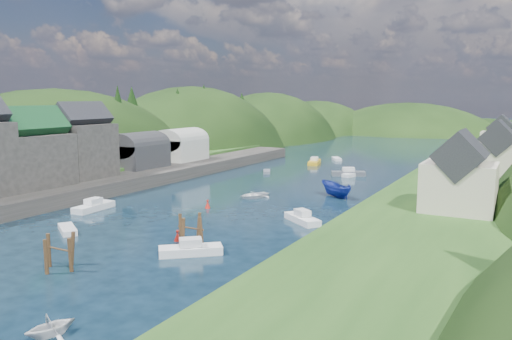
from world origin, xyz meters
The scene contains 14 objects.
ground centered at (0.00, 50.00, 0.00)m, with size 600.00×600.00×0.00m, color black.
hillside_left centered at (-45.00, 75.00, -8.03)m, with size 44.00×245.56×52.00m.
far_hills centered at (1.22, 174.01, -10.80)m, with size 103.00×68.00×44.00m.
hill_trees centered at (0.21, 64.42, 11.14)m, with size 91.53×153.20×12.78m.
quay_left centered at (-24.00, 20.00, 1.00)m, with size 12.00×110.00×2.00m, color #2D2B28.
terrace_left_grass centered at (-31.00, 20.00, 1.25)m, with size 12.00×110.00×2.50m, color #234719.
boat_sheds centered at (-26.00, 39.00, 5.27)m, with size 7.00×21.00×7.50m.
terrace_right centered at (25.00, 40.00, 1.20)m, with size 16.00×120.00×2.40m, color #234719.
right_bank_cottages centered at (28.00, 48.33, 5.84)m, with size 9.00×59.24×8.41m.
piling_cluster_near centered at (0.00, -5.24, 1.15)m, with size 3.10×2.90×3.45m.
piling_cluster_far centered at (5.74, 4.95, 1.26)m, with size 2.90×2.74×3.67m.
channel_buoy_near centered at (3.36, 5.96, 0.48)m, with size 0.70×0.70×1.10m.
channel_buoy_far centered at (-2.36, 19.52, 0.48)m, with size 0.70×0.70×1.10m.
moored_boats centered at (2.60, 29.90, 0.59)m, with size 29.19×91.69×2.30m.
Camera 1 is at (33.12, -31.87, 13.98)m, focal length 35.00 mm.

